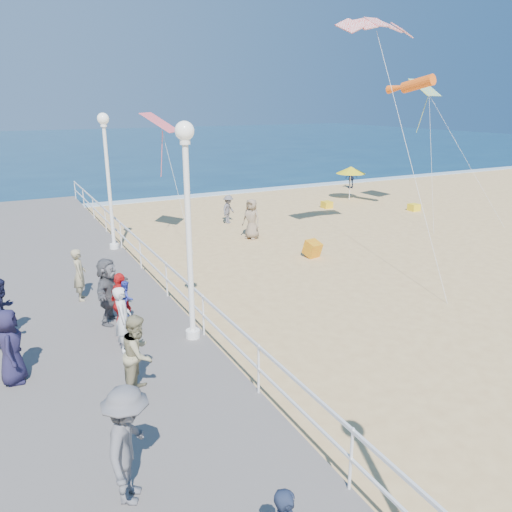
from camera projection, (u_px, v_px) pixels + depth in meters
name	position (u px, v px, depth m)	size (l,w,h in m)	color
ground	(359.00, 312.00, 15.15)	(160.00, 160.00, 0.00)	#DCB573
ocean	(65.00, 146.00, 70.15)	(160.00, 90.00, 0.05)	#0C2C49
surf_line	(159.00, 199.00, 32.49)	(160.00, 1.20, 0.04)	white
boardwalk	(108.00, 364.00, 11.77)	(5.00, 44.00, 0.40)	slate
railing	(203.00, 304.00, 12.54)	(0.05, 42.00, 0.55)	white
lamp_post_mid	(188.00, 211.00, 11.69)	(0.44, 0.44, 5.32)	white
lamp_post_far	(107.00, 168.00, 19.31)	(0.44, 0.44, 5.32)	white
woman_holding_toddler	(123.00, 319.00, 11.78)	(0.59, 0.39, 1.62)	silver
toddler_held	(126.00, 298.00, 11.84)	(0.41, 0.32, 0.84)	#2E3AAD
spectator_1	(138.00, 354.00, 10.09)	(0.82, 0.64, 1.69)	gray
spectator_2	(128.00, 445.00, 7.27)	(1.22, 0.70, 1.88)	#59585D
spectator_3	(121.00, 304.00, 12.59)	(0.97, 0.40, 1.66)	red
spectator_4	(10.00, 347.00, 10.42)	(0.81, 0.53, 1.66)	#1C1937
spectator_5	(108.00, 291.00, 13.27)	(1.68, 0.54, 1.81)	#55565A
spectator_6	(80.00, 275.00, 14.85)	(0.58, 0.38, 1.58)	#9A8D6A
spectator_7	(3.00, 311.00, 12.14)	(0.82, 0.64, 1.70)	#181935
beach_walker_a	(228.00, 209.00, 25.97)	(0.96, 0.55, 1.48)	#5C5B60
beach_walker_b	(351.00, 178.00, 36.44)	(0.90, 0.37, 1.54)	#192137
beach_walker_c	(251.00, 219.00, 23.00)	(0.91, 0.59, 1.86)	#87735D
box_kite	(312.00, 250.00, 20.40)	(0.55, 0.55, 0.60)	#D3530C
beach_umbrella	(351.00, 170.00, 31.86)	(1.90, 1.90, 2.14)	white
beach_chair_left	(327.00, 205.00, 29.86)	(0.55, 0.55, 0.40)	yellow
beach_chair_right	(414.00, 207.00, 29.10)	(0.55, 0.55, 0.40)	yellow
kite_parafoil	(377.00, 22.00, 18.33)	(3.21, 0.90, 0.30)	red
kite_windsock	(418.00, 84.00, 24.84)	(0.56, 0.56, 2.85)	#FF5F15
kite_diamond_pink	(160.00, 122.00, 20.94)	(1.47, 1.47, 0.02)	#FB5C69
kite_diamond_multi	(425.00, 87.00, 26.90)	(1.52, 1.52, 0.02)	#1B84E6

